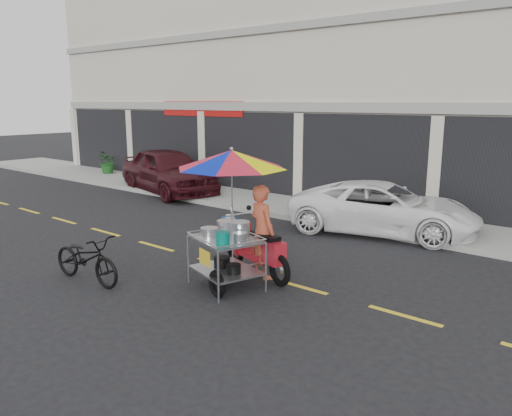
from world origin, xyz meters
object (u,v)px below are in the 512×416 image
Objects in this scene: near_bicycle at (86,258)px; food_vendor_rig at (242,198)px; maroon_sedan at (168,171)px; white_pickup at (384,208)px.

food_vendor_rig is (2.24, 1.79, 1.13)m from near_bicycle.
white_pickup is (8.49, -0.26, -0.18)m from maroon_sedan.
white_pickup is 5.05m from food_vendor_rig.
food_vendor_rig reaches higher than maroon_sedan.
near_bicycle is 0.69× the size of food_vendor_rig.
white_pickup is 2.67× the size of near_bicycle.
maroon_sedan is 1.04× the size of white_pickup.
white_pickup reaches higher than near_bicycle.
maroon_sedan is 9.62m from food_vendor_rig.
food_vendor_rig reaches higher than white_pickup.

